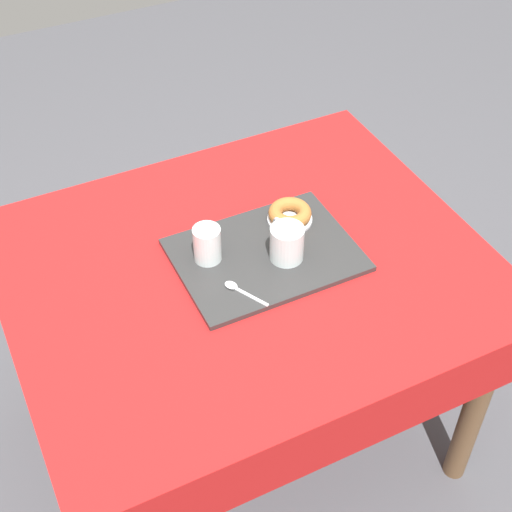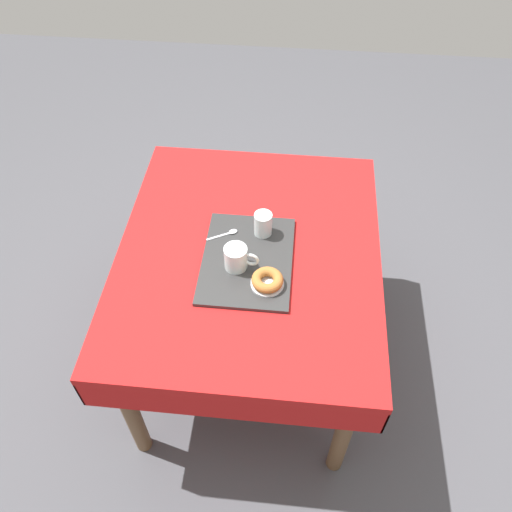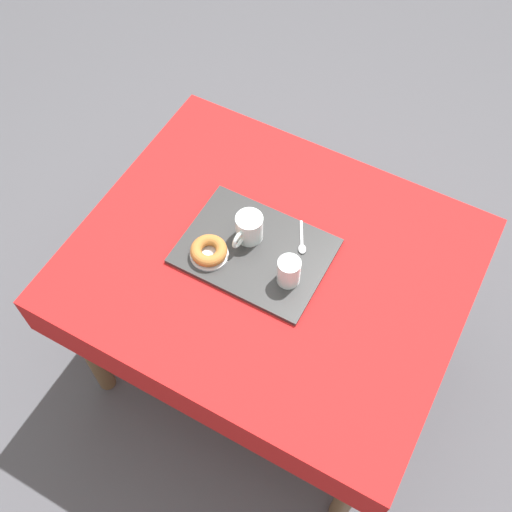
{
  "view_description": "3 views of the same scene",
  "coord_description": "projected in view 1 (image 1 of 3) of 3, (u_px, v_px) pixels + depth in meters",
  "views": [
    {
      "loc": [
        0.56,
        1.2,
        2.01
      ],
      "look_at": [
        -0.02,
        0.01,
        0.76
      ],
      "focal_mm": 51.86,
      "sensor_mm": 36.0,
      "label": 1
    },
    {
      "loc": [
        -1.28,
        -0.15,
        2.19
      ],
      "look_at": [
        -0.06,
        -0.03,
        0.77
      ],
      "focal_mm": 36.28,
      "sensor_mm": 36.0,
      "label": 2
    },
    {
      "loc": [
        0.44,
        -0.9,
        2.33
      ],
      "look_at": [
        -0.04,
        -0.02,
        0.75
      ],
      "focal_mm": 43.51,
      "sensor_mm": 36.0,
      "label": 3
    }
  ],
  "objects": [
    {
      "name": "water_glass_near",
      "position": [
        207.0,
        246.0,
        1.8
      ],
      "size": [
        0.07,
        0.07,
        0.09
      ],
      "color": "silver",
      "rests_on": "serving_tray"
    },
    {
      "name": "teaspoon_near",
      "position": [
        236.0,
        288.0,
        1.75
      ],
      "size": [
        0.07,
        0.12,
        0.01
      ],
      "rotation": [
        0.0,
        0.0,
        5.2
      ],
      "color": "silver",
      "rests_on": "serving_tray"
    },
    {
      "name": "dining_table",
      "position": [
        246.0,
        291.0,
        1.9
      ],
      "size": [
        1.18,
        0.99,
        0.73
      ],
      "color": "red",
      "rests_on": "ground"
    },
    {
      "name": "tea_mug_left",
      "position": [
        287.0,
        244.0,
        1.8
      ],
      "size": [
        0.08,
        0.13,
        0.09
      ],
      "color": "silver",
      "rests_on": "serving_tray"
    },
    {
      "name": "serving_tray",
      "position": [
        265.0,
        254.0,
        1.85
      ],
      "size": [
        0.45,
        0.33,
        0.01
      ],
      "primitive_type": "cube",
      "color": "#2D2D2D",
      "rests_on": "dining_table"
    },
    {
      "name": "sugar_donut_left",
      "position": [
        290.0,
        213.0,
        1.92
      ],
      "size": [
        0.11,
        0.11,
        0.04
      ],
      "primitive_type": "torus",
      "color": "#A3662D",
      "rests_on": "donut_plate_left"
    },
    {
      "name": "ground_plane",
      "position": [
        248.0,
        430.0,
        2.34
      ],
      "size": [
        6.0,
        6.0,
        0.0
      ],
      "primitive_type": "plane",
      "color": "#47474C"
    },
    {
      "name": "donut_plate_left",
      "position": [
        290.0,
        219.0,
        1.93
      ],
      "size": [
        0.12,
        0.12,
        0.01
      ],
      "primitive_type": "cylinder",
      "color": "silver",
      "rests_on": "serving_tray"
    }
  ]
}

